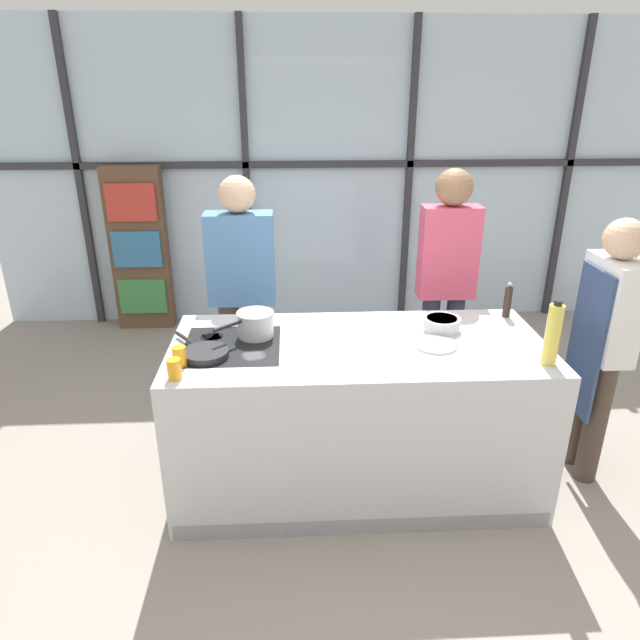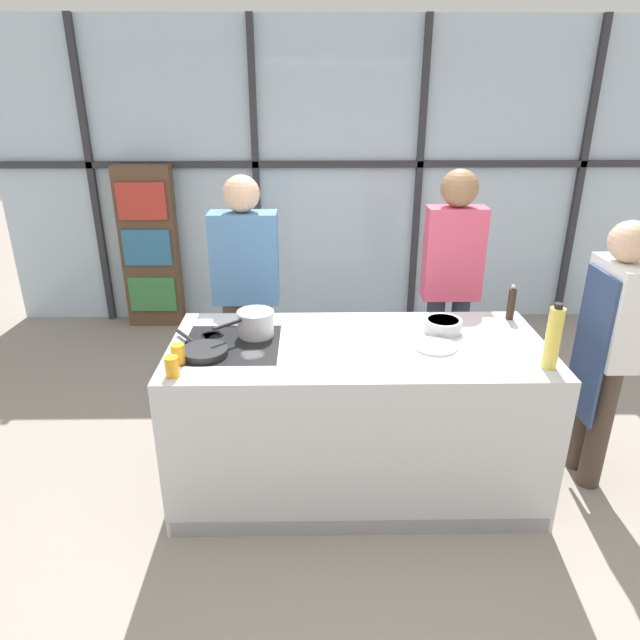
# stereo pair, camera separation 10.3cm
# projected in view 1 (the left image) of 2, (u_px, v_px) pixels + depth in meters

# --- Properties ---
(ground_plane) EXTENTS (18.00, 18.00, 0.00)m
(ground_plane) POSITION_uv_depth(u_px,v_px,m) (355.00, 479.00, 3.49)
(ground_plane) COLOR gray
(back_window_wall) EXTENTS (6.40, 0.10, 2.80)m
(back_window_wall) POSITION_uv_depth(u_px,v_px,m) (328.00, 178.00, 5.41)
(back_window_wall) COLOR silver
(back_window_wall) RESTS_ON ground_plane
(bookshelf) EXTENTS (0.53, 0.19, 1.56)m
(bookshelf) POSITION_uv_depth(u_px,v_px,m) (139.00, 250.00, 5.40)
(bookshelf) COLOR brown
(bookshelf) RESTS_ON ground_plane
(demo_island) EXTENTS (2.07, 0.92, 0.92)m
(demo_island) POSITION_uv_depth(u_px,v_px,m) (356.00, 415.00, 3.31)
(demo_island) COLOR silver
(demo_island) RESTS_ON ground_plane
(chef) EXTENTS (0.22, 0.40, 1.59)m
(chef) POSITION_uv_depth(u_px,v_px,m) (603.00, 337.00, 3.24)
(chef) COLOR #47382D
(chef) RESTS_ON ground_plane
(spectator_far_left) EXTENTS (0.45, 0.24, 1.71)m
(spectator_far_left) POSITION_uv_depth(u_px,v_px,m) (242.00, 286.00, 3.86)
(spectator_far_left) COLOR #47382D
(spectator_far_left) RESTS_ON ground_plane
(spectator_center_left) EXTENTS (0.39, 0.24, 1.74)m
(spectator_center_left) POSITION_uv_depth(u_px,v_px,m) (446.00, 276.00, 3.91)
(spectator_center_left) COLOR #232838
(spectator_center_left) RESTS_ON ground_plane
(frying_pan) EXTENTS (0.32, 0.38, 0.04)m
(frying_pan) POSITION_uv_depth(u_px,v_px,m) (205.00, 353.00, 2.98)
(frying_pan) COLOR #232326
(frying_pan) RESTS_ON demo_island
(saucepan) EXTENTS (0.32, 0.30, 0.14)m
(saucepan) POSITION_uv_depth(u_px,v_px,m) (255.00, 324.00, 3.19)
(saucepan) COLOR silver
(saucepan) RESTS_ON demo_island
(white_plate) EXTENTS (0.23, 0.23, 0.01)m
(white_plate) POSITION_uv_depth(u_px,v_px,m) (435.00, 345.00, 3.09)
(white_plate) COLOR white
(white_plate) RESTS_ON demo_island
(mixing_bowl) EXTENTS (0.21, 0.21, 0.07)m
(mixing_bowl) POSITION_uv_depth(u_px,v_px,m) (441.00, 323.00, 3.29)
(mixing_bowl) COLOR silver
(mixing_bowl) RESTS_ON demo_island
(oil_bottle) EXTENTS (0.08, 0.08, 0.34)m
(oil_bottle) POSITION_uv_depth(u_px,v_px,m) (553.00, 334.00, 2.84)
(oil_bottle) COLOR #E0CC4C
(oil_bottle) RESTS_ON demo_island
(pepper_grinder) EXTENTS (0.05, 0.05, 0.22)m
(pepper_grinder) POSITION_uv_depth(u_px,v_px,m) (508.00, 301.00, 3.45)
(pepper_grinder) COLOR #332319
(pepper_grinder) RESTS_ON demo_island
(juice_glass_near) EXTENTS (0.07, 0.07, 0.10)m
(juice_glass_near) POSITION_uv_depth(u_px,v_px,m) (174.00, 369.00, 2.74)
(juice_glass_near) COLOR orange
(juice_glass_near) RESTS_ON demo_island
(juice_glass_far) EXTENTS (0.07, 0.07, 0.10)m
(juice_glass_far) POSITION_uv_depth(u_px,v_px,m) (179.00, 356.00, 2.87)
(juice_glass_far) COLOR orange
(juice_glass_far) RESTS_ON demo_island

